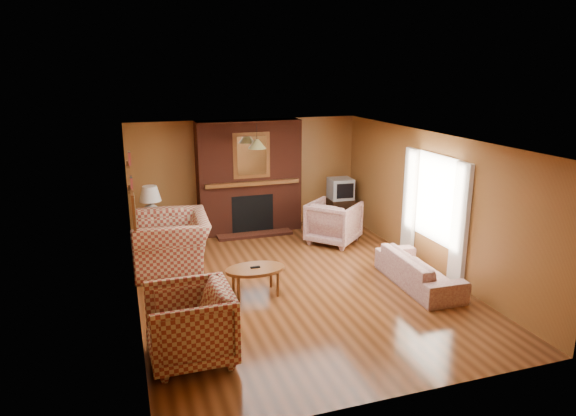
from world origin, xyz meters
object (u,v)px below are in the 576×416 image
object	(u,v)px
crt_tv	(341,189)
plaid_loveseat	(171,242)
fireplace	(249,178)
floral_sofa	(419,270)
floral_armchair	(334,222)
tv_stand	(340,211)
side_table	(153,235)
coffee_table	(255,271)
plaid_armchair	(190,325)
table_lamp	(150,202)

from	to	relation	value
crt_tv	plaid_loveseat	bearing A→B (deg)	-159.04
fireplace	floral_sofa	world-z (taller)	fireplace
floral_armchair	tv_stand	bearing A→B (deg)	-71.73
fireplace	crt_tv	size ratio (longest dim) A/B	4.53
side_table	crt_tv	bearing A→B (deg)	4.74
tv_stand	coffee_table	bearing A→B (deg)	-131.85
plaid_armchair	floral_sofa	xyz separation A→B (m)	(3.85, 1.07, -0.20)
table_lamp	side_table	bearing A→B (deg)	0.00
side_table	table_lamp	distance (m)	0.67
fireplace	side_table	xyz separation A→B (m)	(-2.10, -0.53, -0.90)
side_table	floral_sofa	bearing A→B (deg)	-38.40
plaid_armchair	tv_stand	bearing A→B (deg)	138.34
floral_armchair	tv_stand	xyz separation A→B (m)	(0.63, 1.11, -0.13)
floral_sofa	tv_stand	bearing A→B (deg)	-0.52
fireplace	floral_armchair	xyz separation A→B (m)	(1.42, -1.29, -0.75)
coffee_table	side_table	world-z (taller)	side_table
tv_stand	crt_tv	xyz separation A→B (m)	(0.00, -0.01, 0.53)
plaid_armchair	side_table	size ratio (longest dim) A/B	1.78
plaid_loveseat	table_lamp	bearing A→B (deg)	-164.41
side_table	floral_armchair	bearing A→B (deg)	-12.14
floral_armchair	coffee_table	xyz separation A→B (m)	(-2.15, -1.92, -0.04)
coffee_table	table_lamp	xyz separation A→B (m)	(-1.37, 2.68, 0.57)
plaid_armchair	floral_sofa	size ratio (longest dim) A/B	0.56
floral_sofa	table_lamp	xyz separation A→B (m)	(-4.00, 3.17, 0.70)
floral_sofa	crt_tv	world-z (taller)	crt_tv
side_table	crt_tv	world-z (taller)	crt_tv
fireplace	plaid_armchair	world-z (taller)	fireplace
plaid_loveseat	floral_armchair	distance (m)	3.30
plaid_armchair	plaid_loveseat	bearing A→B (deg)	177.54
tv_stand	crt_tv	size ratio (longest dim) A/B	1.14
tv_stand	fireplace	bearing A→B (deg)	175.52
tv_stand	crt_tv	world-z (taller)	crt_tv
floral_sofa	tv_stand	size ratio (longest dim) A/B	2.99
fireplace	crt_tv	world-z (taller)	fireplace
floral_sofa	crt_tv	xyz separation A→B (m)	(0.15, 3.51, 0.57)
plaid_loveseat	side_table	distance (m)	1.19
side_table	table_lamp	xyz separation A→B (m)	(0.00, 0.00, 0.67)
fireplace	table_lamp	distance (m)	2.18
plaid_armchair	coffee_table	distance (m)	1.99
plaid_armchair	table_lamp	world-z (taller)	table_lamp
fireplace	floral_sofa	distance (m)	4.26
fireplace	tv_stand	xyz separation A→B (m)	(2.05, -0.18, -0.88)
table_lamp	crt_tv	world-z (taller)	table_lamp
plaid_loveseat	tv_stand	xyz separation A→B (m)	(3.90, 1.50, -0.18)
fireplace	crt_tv	distance (m)	2.09
side_table	plaid_loveseat	bearing A→B (deg)	-77.73
side_table	coffee_table	bearing A→B (deg)	-62.88
fireplace	plaid_loveseat	xyz separation A→B (m)	(-1.85, -1.68, -0.70)
fireplace	side_table	bearing A→B (deg)	-165.71
floral_sofa	floral_armchair	bearing A→B (deg)	13.11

